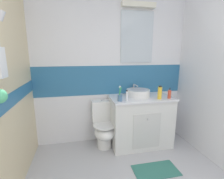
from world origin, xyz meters
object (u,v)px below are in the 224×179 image
(sink_basin, at_px, (138,93))
(toothpaste_tube_upright, at_px, (127,96))
(toothbrush_cup, at_px, (120,97))
(soap_dispenser, at_px, (169,94))
(toilet, at_px, (104,126))
(shampoo_bottle_tall, at_px, (160,93))

(sink_basin, height_order, toothpaste_tube_upright, sink_basin)
(toothbrush_cup, height_order, soap_dispenser, toothbrush_cup)
(toilet, bearing_deg, soap_dispenser, -12.96)
(sink_basin, height_order, toilet, sink_basin)
(toothbrush_cup, xyz_separation_m, shampoo_bottle_tall, (0.64, -0.01, 0.04))
(sink_basin, relative_size, toilet, 0.55)
(shampoo_bottle_tall, bearing_deg, toothbrush_cup, 179.07)
(toothbrush_cup, bearing_deg, toilet, 133.99)
(toothbrush_cup, bearing_deg, shampoo_bottle_tall, -0.93)
(toothbrush_cup, height_order, shampoo_bottle_tall, toothbrush_cup)
(sink_basin, height_order, toothbrush_cup, toothbrush_cup)
(toilet, xyz_separation_m, shampoo_bottle_tall, (0.86, -0.23, 0.59))
(toothbrush_cup, distance_m, toothpaste_tube_upright, 0.11)
(toilet, relative_size, soap_dispenser, 4.50)
(soap_dispenser, relative_size, shampoo_bottle_tall, 0.82)
(toilet, relative_size, toothpaste_tube_upright, 4.65)
(toothpaste_tube_upright, bearing_deg, sink_basin, 40.77)
(soap_dispenser, bearing_deg, toothpaste_tube_upright, 179.97)
(toothbrush_cup, distance_m, soap_dispenser, 0.81)
(sink_basin, distance_m, toothpaste_tube_upright, 0.35)
(sink_basin, bearing_deg, shampoo_bottle_tall, -39.53)
(sink_basin, distance_m, toilet, 0.80)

